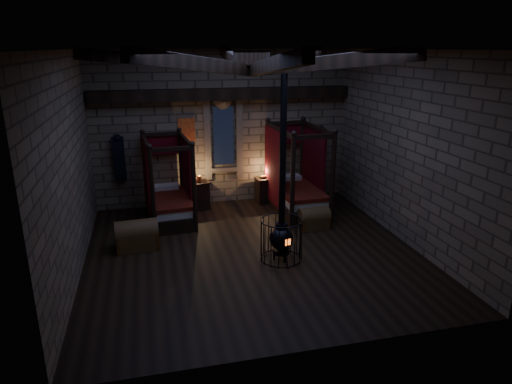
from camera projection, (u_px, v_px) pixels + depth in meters
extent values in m
cube|color=black|center=(252.00, 251.00, 9.92)|extent=(7.00, 7.00, 0.01)
cube|color=#847054|center=(223.00, 129.00, 12.52)|extent=(7.00, 0.02, 4.20)
cube|color=#847054|center=(311.00, 217.00, 6.04)|extent=(7.00, 0.02, 4.20)
cube|color=#847054|center=(69.00, 168.00, 8.50)|extent=(0.02, 7.00, 4.20)
cube|color=#847054|center=(406.00, 149.00, 10.06)|extent=(0.02, 7.00, 4.20)
cube|color=black|center=(251.00, 49.00, 8.64)|extent=(7.00, 7.00, 0.01)
cube|color=black|center=(223.00, 94.00, 12.06)|extent=(6.86, 0.35, 0.30)
cylinder|color=black|center=(251.00, 58.00, 8.68)|extent=(0.70, 0.70, 0.25)
cube|color=black|center=(224.00, 136.00, 12.53)|extent=(0.55, 0.04, 1.60)
cube|color=maroon|center=(187.00, 130.00, 12.26)|extent=(0.45, 0.03, 0.65)
cube|color=black|center=(119.00, 159.00, 11.94)|extent=(0.30, 0.10, 1.15)
cube|color=black|center=(320.00, 148.00, 13.19)|extent=(0.30, 0.10, 1.15)
cube|color=black|center=(170.00, 214.00, 11.66)|extent=(1.18, 2.06, 0.34)
cube|color=beige|center=(170.00, 204.00, 11.58)|extent=(1.06, 1.90, 0.21)
cube|color=maroon|center=(169.00, 199.00, 11.54)|extent=(1.12, 1.94, 0.10)
cube|color=beige|center=(165.00, 187.00, 12.17)|extent=(0.69, 0.39, 0.13)
cube|color=#5F080F|center=(162.00, 145.00, 12.07)|extent=(1.05, 0.13, 0.53)
cylinder|color=black|center=(153.00, 194.00, 10.38)|extent=(0.11, 0.11, 2.11)
cylinder|color=black|center=(145.00, 173.00, 12.12)|extent=(0.11, 0.11, 2.11)
cylinder|color=black|center=(194.00, 190.00, 10.67)|extent=(0.11, 0.11, 2.11)
cylinder|color=black|center=(181.00, 170.00, 12.40)|extent=(0.11, 0.11, 2.11)
cube|color=#5F080F|center=(146.00, 178.00, 11.49)|extent=(0.17, 1.44, 1.87)
cube|color=#5F080F|center=(186.00, 174.00, 11.79)|extent=(0.17, 1.44, 1.87)
cube|color=black|center=(297.00, 205.00, 12.26)|extent=(1.20, 2.20, 0.37)
cube|color=beige|center=(297.00, 195.00, 12.17)|extent=(1.07, 2.03, 0.23)
cube|color=maroon|center=(297.00, 189.00, 12.13)|extent=(1.13, 2.07, 0.10)
cube|color=beige|center=(287.00, 178.00, 12.82)|extent=(0.74, 0.39, 0.15)
cube|color=#5F080F|center=(285.00, 134.00, 12.72)|extent=(1.14, 0.09, 0.57)
cylinder|color=black|center=(293.00, 183.00, 10.89)|extent=(0.11, 0.11, 2.29)
cylinder|color=black|center=(267.00, 163.00, 12.79)|extent=(0.11, 0.11, 2.29)
cylinder|color=black|center=(333.00, 180.00, 11.15)|extent=(0.11, 0.11, 2.29)
cylinder|color=black|center=(302.00, 160.00, 13.06)|extent=(0.11, 0.11, 2.29)
cube|color=#5F080F|center=(274.00, 167.00, 12.10)|extent=(0.12, 1.56, 2.03)
cube|color=#5F080F|center=(313.00, 164.00, 12.38)|extent=(0.12, 1.56, 2.03)
cube|color=brown|center=(137.00, 240.00, 10.03)|extent=(0.95, 0.63, 0.38)
cylinder|color=brown|center=(136.00, 232.00, 9.98)|extent=(0.95, 0.63, 0.55)
cube|color=#B27D36|center=(117.00, 243.00, 9.91)|extent=(0.11, 0.58, 0.40)
cube|color=#B27D36|center=(157.00, 238.00, 10.16)|extent=(0.11, 0.58, 0.40)
cube|color=brown|center=(313.00, 222.00, 11.15)|extent=(0.76, 0.48, 0.31)
cylinder|color=brown|center=(314.00, 216.00, 11.10)|extent=(0.76, 0.48, 0.45)
cube|color=#B27D36|center=(301.00, 224.00, 11.06)|extent=(0.07, 0.47, 0.32)
cube|color=#B27D36|center=(326.00, 221.00, 11.24)|extent=(0.07, 0.47, 0.32)
cube|color=black|center=(200.00, 196.00, 12.42)|extent=(0.51, 0.49, 0.74)
cube|color=black|center=(199.00, 182.00, 12.30)|extent=(0.56, 0.54, 0.04)
cylinder|color=#B27D36|center=(199.00, 179.00, 12.26)|extent=(0.11, 0.11, 0.17)
cube|color=black|center=(264.00, 191.00, 12.92)|extent=(0.46, 0.44, 0.69)
cube|color=black|center=(264.00, 179.00, 12.81)|extent=(0.51, 0.49, 0.04)
cube|color=brown|center=(264.00, 177.00, 12.79)|extent=(0.19, 0.15, 0.05)
cylinder|color=black|center=(281.00, 251.00, 9.48)|extent=(0.35, 0.35, 0.09)
sphere|color=black|center=(281.00, 238.00, 9.39)|extent=(0.49, 0.49, 0.49)
cylinder|color=black|center=(281.00, 226.00, 9.31)|extent=(0.25, 0.25, 0.12)
cube|color=#FF5914|center=(288.00, 242.00, 9.20)|extent=(0.12, 0.05, 0.12)
cylinder|color=black|center=(283.00, 146.00, 8.80)|extent=(0.13, 0.13, 3.26)
torus|color=black|center=(281.00, 258.00, 9.53)|extent=(0.87, 0.87, 0.03)
torus|color=black|center=(282.00, 220.00, 9.27)|extent=(0.87, 0.87, 0.03)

